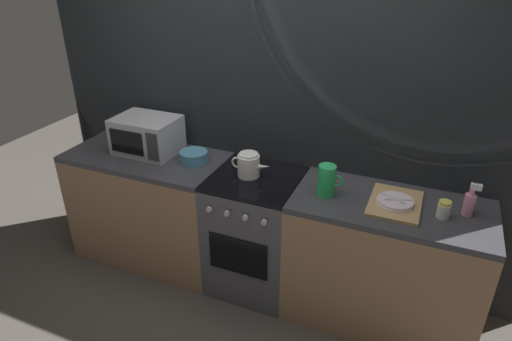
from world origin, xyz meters
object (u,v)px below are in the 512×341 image
mixing_bowl (194,157)px  spray_bottle (470,202)px  microwave (147,135)px  stove_unit (256,232)px  spice_jar (444,209)px  pitcher (327,180)px  dish_pile (395,203)px  kettle (249,165)px

mixing_bowl → spray_bottle: spray_bottle is taller
microwave → mixing_bowl: size_ratio=2.30×
stove_unit → spice_jar: 1.29m
spray_bottle → spice_jar: bearing=-146.0°
pitcher → spray_bottle: (0.82, 0.10, -0.02)m
stove_unit → dish_pile: bearing=-0.5°
stove_unit → spray_bottle: spray_bottle is taller
stove_unit → mixing_bowl: 0.70m
microwave → spray_bottle: size_ratio=2.27×
mixing_bowl → dish_pile: mixing_bowl is taller
kettle → pitcher: pitcher is taller
stove_unit → dish_pile: size_ratio=2.25×
microwave → spice_jar: size_ratio=4.38×
mixing_bowl → pitcher: 1.01m
kettle → pitcher: 0.55m
mixing_bowl → spice_jar: 1.69m
kettle → dish_pile: bearing=-0.5°
kettle → spice_jar: kettle is taller
spice_jar → microwave: bearing=177.4°
kettle → dish_pile: 0.97m
stove_unit → spray_bottle: bearing=2.5°
pitcher → spice_jar: bearing=0.9°
spray_bottle → microwave: bearing=179.8°
mixing_bowl → spray_bottle: bearing=0.4°
spice_jar → stove_unit: bearing=178.5°
mixing_bowl → spray_bottle: 1.82m
spray_bottle → kettle: bearing=-177.6°
microwave → pitcher: size_ratio=2.30×
pitcher → mixing_bowl: bearing=175.0°
spray_bottle → stove_unit: bearing=-177.5°
stove_unit → microwave: size_ratio=1.96×
microwave → spice_jar: microwave is taller
kettle → mixing_bowl: kettle is taller
dish_pile → spice_jar: bearing=-4.8°
pitcher → stove_unit: bearing=175.3°
microwave → pitcher: bearing=-4.4°
spice_jar → kettle: bearing=178.5°
microwave → pitcher: microwave is taller
kettle → pitcher: size_ratio=1.42×
mixing_bowl → pitcher: size_ratio=1.00×
stove_unit → mixing_bowl: mixing_bowl is taller
dish_pile → spray_bottle: size_ratio=1.97×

